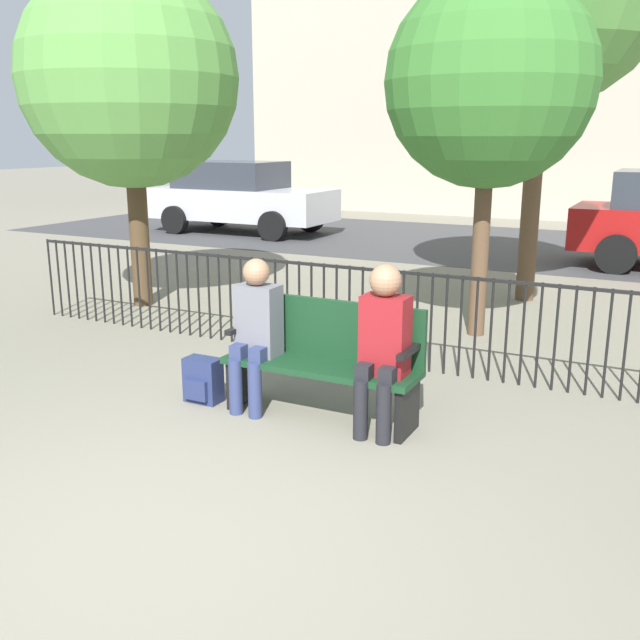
{
  "coord_description": "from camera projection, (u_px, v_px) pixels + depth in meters",
  "views": [
    {
      "loc": [
        2.4,
        -2.72,
        2.15
      ],
      "look_at": [
        0.0,
        1.98,
        0.8
      ],
      "focal_mm": 40.0,
      "sensor_mm": 36.0,
      "label": 1
    }
  ],
  "objects": [
    {
      "name": "tree_0",
      "position": [
        490.0,
        82.0,
        7.36
      ],
      "size": [
        2.2,
        2.2,
        3.81
      ],
      "color": "brown",
      "rests_on": "ground"
    },
    {
      "name": "ground_plane",
      "position": [
        157.0,
        539.0,
        3.93
      ],
      "size": [
        80.0,
        80.0,
        0.0
      ],
      "primitive_type": "plane",
      "color": "gray"
    },
    {
      "name": "backpack",
      "position": [
        203.0,
        381.0,
        5.94
      ],
      "size": [
        0.3,
        0.22,
        0.38
      ],
      "color": "navy",
      "rests_on": "ground"
    },
    {
      "name": "fence_railing",
      "position": [
        390.0,
        310.0,
        6.8
      ],
      "size": [
        9.01,
        0.03,
        0.95
      ],
      "color": "black",
      "rests_on": "ground"
    },
    {
      "name": "seated_person_1",
      "position": [
        383.0,
        340.0,
        5.18
      ],
      "size": [
        0.34,
        0.39,
        1.28
      ],
      "color": "black",
      "rests_on": "ground"
    },
    {
      "name": "street_surface",
      "position": [
        547.0,
        248.0,
        14.28
      ],
      "size": [
        24.0,
        6.0,
        0.01
      ],
      "color": "#3D3D3F",
      "rests_on": "ground"
    },
    {
      "name": "park_bench",
      "position": [
        325.0,
        356.0,
        5.59
      ],
      "size": [
        1.57,
        0.45,
        0.92
      ],
      "color": "#14381E",
      "rests_on": "ground"
    },
    {
      "name": "seated_person_0",
      "position": [
        256.0,
        327.0,
        5.67
      ],
      "size": [
        0.34,
        0.39,
        1.24
      ],
      "color": "navy",
      "rests_on": "ground"
    },
    {
      "name": "parked_car_1",
      "position": [
        240.0,
        196.0,
        16.39
      ],
      "size": [
        4.2,
        1.94,
        1.62
      ],
      "color": "#B7B7BC",
      "rests_on": "ground"
    },
    {
      "name": "tree_1",
      "position": [
        130.0,
        79.0,
        8.76
      ],
      "size": [
        2.69,
        2.69,
        4.21
      ],
      "color": "#4C3823",
      "rests_on": "ground"
    }
  ]
}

